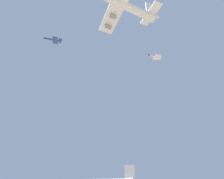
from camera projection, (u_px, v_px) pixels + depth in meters
The scene contains 3 objects.
carrier_jet at pixel (118, 2), 121.74m from camera, with size 58.03×63.96×19.65m.
chase_jet_left_wing at pixel (155, 57), 160.22m from camera, with size 12.55×13.10×4.00m.
chase_jet_trailing at pixel (53, 40), 139.45m from camera, with size 13.22×12.41×4.00m.
Camera 1 is at (-55.69, 102.65, 2.04)m, focal length 26.41 mm.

